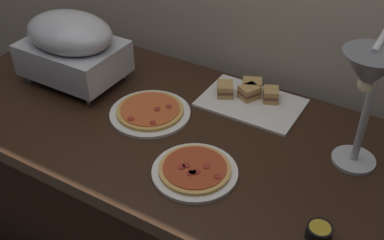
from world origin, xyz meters
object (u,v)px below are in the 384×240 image
(sandwich_platter, at_px, (250,97))
(heat_lamp, at_px, (368,82))
(pizza_plate_front, at_px, (150,112))
(pizza_plate_center, at_px, (195,170))
(sauce_cup_near, at_px, (319,232))
(chafing_dish, at_px, (72,45))

(sandwich_platter, bearing_deg, heat_lamp, -32.58)
(pizza_plate_front, xyz_separation_m, pizza_plate_center, (0.30, -0.19, 0.00))
(pizza_plate_center, height_order, sauce_cup_near, sauce_cup_near)
(pizza_plate_front, relative_size, pizza_plate_center, 1.09)
(heat_lamp, xyz_separation_m, sandwich_platter, (-0.44, 0.28, -0.35))
(chafing_dish, distance_m, sandwich_platter, 0.72)
(sandwich_platter, bearing_deg, sauce_cup_near, -49.02)
(chafing_dish, xyz_separation_m, pizza_plate_center, (0.70, -0.24, -0.15))
(heat_lamp, relative_size, pizza_plate_center, 1.76)
(pizza_plate_front, distance_m, pizza_plate_center, 0.36)
(chafing_dish, height_order, pizza_plate_front, chafing_dish)
(heat_lamp, height_order, pizza_plate_front, heat_lamp)
(sandwich_platter, bearing_deg, chafing_dish, -161.78)
(chafing_dish, bearing_deg, heat_lamp, -2.99)
(heat_lamp, bearing_deg, pizza_plate_center, -156.51)
(pizza_plate_center, xyz_separation_m, sauce_cup_near, (0.41, -0.05, 0.01))
(chafing_dish, distance_m, heat_lamp, 1.13)
(heat_lamp, height_order, sandwich_platter, heat_lamp)
(heat_lamp, xyz_separation_m, sauce_cup_near, (0.00, -0.23, -0.35))
(heat_lamp, distance_m, sandwich_platter, 0.63)
(chafing_dish, relative_size, sandwich_platter, 1.03)
(chafing_dish, xyz_separation_m, sandwich_platter, (0.67, 0.22, -0.14))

